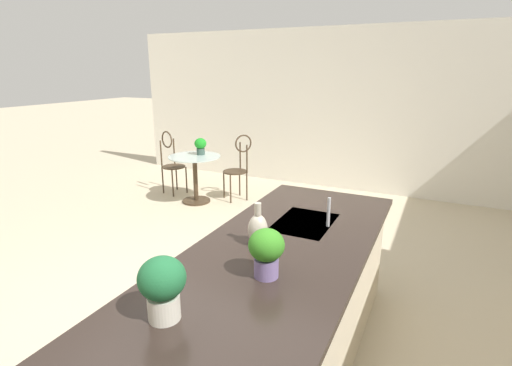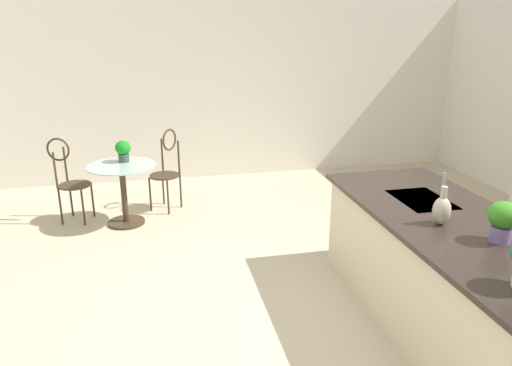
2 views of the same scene
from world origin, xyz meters
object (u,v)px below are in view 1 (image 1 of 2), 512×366
object	(u,v)px
vase_on_counter	(258,229)
potted_plant_counter_near	(266,250)
chair_near_window	(238,164)
potted_plant_on_table	(200,145)
chair_by_island	(171,160)
bistro_table	(195,175)
potted_plant_counter_far	(162,285)

from	to	relation	value
vase_on_counter	potted_plant_counter_near	bearing A→B (deg)	32.02
chair_near_window	vase_on_counter	size ratio (longest dim) A/B	3.62
potted_plant_counter_near	potted_plant_on_table	bearing A→B (deg)	-141.36
chair_by_island	vase_on_counter	xyz separation A→B (m)	(2.99, 3.03, 0.46)
bistro_table	potted_plant_on_table	size ratio (longest dim) A/B	3.07
bistro_table	potted_plant_counter_near	distance (m)	4.10
bistro_table	chair_near_window	size ratio (longest dim) A/B	0.77
potted_plant_counter_near	potted_plant_counter_far	bearing A→B (deg)	-25.84
potted_plant_on_table	potted_plant_counter_near	xyz separation A→B (m)	(3.23, 2.58, 0.19)
chair_near_window	bistro_table	bearing A→B (deg)	-50.86
potted_plant_counter_near	chair_near_window	bearing A→B (deg)	-149.47
chair_near_window	chair_by_island	world-z (taller)	same
bistro_table	potted_plant_counter_far	xyz separation A→B (m)	(3.64, 2.34, 0.65)
potted_plant_counter_far	vase_on_counter	size ratio (longest dim) A/B	1.07
chair_by_island	potted_plant_on_table	size ratio (longest dim) A/B	4.00
potted_plant_counter_far	vase_on_counter	world-z (taller)	potted_plant_counter_far
bistro_table	vase_on_counter	xyz separation A→B (m)	(2.74, 2.39, 0.58)
chair_by_island	chair_near_window	bearing A→B (deg)	99.33
chair_by_island	potted_plant_counter_near	bearing A→B (deg)	44.24
bistro_table	potted_plant_counter_far	distance (m)	4.38
chair_near_window	vase_on_counter	world-z (taller)	vase_on_counter
bistro_table	chair_near_window	distance (m)	0.70
potted_plant_counter_near	potted_plant_counter_far	size ratio (longest dim) A/B	0.91
chair_near_window	potted_plant_on_table	distance (m)	0.66
bistro_table	potted_plant_counter_near	size ratio (longest dim) A/B	2.84
chair_by_island	potted_plant_counter_near	xyz separation A→B (m)	(3.34, 3.25, 0.51)
bistro_table	potted_plant_counter_far	world-z (taller)	potted_plant_counter_far
chair_near_window	potted_plant_counter_near	size ratio (longest dim) A/B	3.70
vase_on_counter	potted_plant_counter_far	bearing A→B (deg)	-3.02
chair_near_window	potted_plant_on_table	xyz separation A→B (m)	(0.29, -0.50, 0.32)
potted_plant_counter_near	vase_on_counter	world-z (taller)	vase_on_counter
chair_near_window	vase_on_counter	distance (m)	3.71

